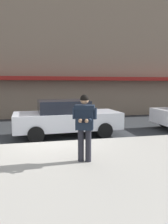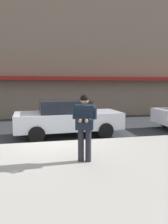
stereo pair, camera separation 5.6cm
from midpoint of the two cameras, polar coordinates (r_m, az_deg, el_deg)
ground_plane at (r=8.37m, az=-8.26°, el=-8.17°), size 80.00×80.00×0.00m
sidewalk at (r=5.82m, az=3.88°, el=-14.32°), size 32.00×5.30×0.14m
curb_paint_line at (r=8.53m, az=-1.51°, el=-7.78°), size 28.00×0.12×0.01m
storefront_facade at (r=16.95m, az=-7.09°, el=18.41°), size 28.00×4.70×11.08m
parked_sedan_mid at (r=9.44m, az=-4.19°, el=-1.46°), size 4.58×2.09×1.54m
man_texting_on_phone at (r=5.77m, az=0.43°, el=-2.32°), size 0.62×0.65×1.81m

